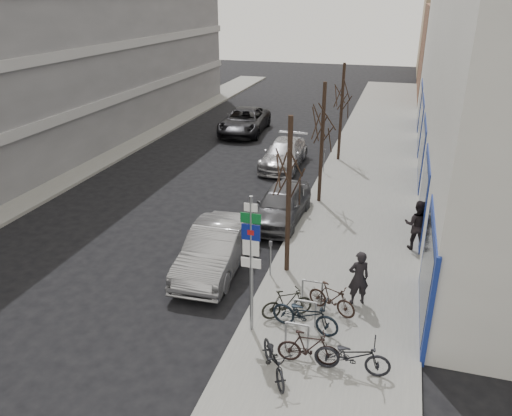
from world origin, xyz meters
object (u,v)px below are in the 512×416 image
Objects in this scene: tree_mid at (323,115)px; bike_far_curb at (353,353)px; lane_car at (244,121)px; meter_back at (324,158)px; parked_car_mid at (281,204)px; bike_near_right at (309,347)px; bike_rack at (305,310)px; bike_near_left at (274,357)px; meter_mid at (303,196)px; bike_mid_curb at (305,312)px; tree_near at (290,160)px; pedestrian_near at (359,278)px; pedestrian_far at (417,225)px; parked_car_back at (284,154)px; highway_sign_pole at (251,257)px; meter_front at (270,255)px; bike_mid_inner at (287,303)px; bike_far_inner at (332,298)px; parked_car_front at (216,249)px.

tree_mid is 11.78m from bike_far_curb.
tree_mid is at bearing -61.31° from lane_car.
parked_car_mid is at bearing -96.72° from meter_back.
meter_back is 15.09m from bike_near_right.
lane_car is (-8.31, 20.55, 0.17)m from bike_rack.
meter_mid is at bearing 66.99° from bike_near_left.
bike_near_right is 0.82× the size of bike_mid_curb.
tree_near is at bearing 112.48° from bike_rack.
meter_mid is 7.00m from pedestrian_near.
bike_mid_curb is at bearing 71.45° from pedestrian_far.
lane_car is 3.37× the size of pedestrian_near.
bike_far_curb is 0.38× the size of parked_car_back.
meter_back is at bearing 64.38° from bike_near_left.
highway_sign_pole is at bearing -88.32° from meter_mid.
highway_sign_pole is 3.31× the size of meter_back.
pedestrian_far reaches higher than meter_front.
bike_rack is at bearing 70.29° from pedestrian_far.
bike_mid_curb is 0.39× the size of parked_car_back.
bike_near_right is (1.60, -4.45, -3.46)m from tree_near.
meter_front is at bearing -131.99° from tree_near.
bike_mid_inner is 0.88× the size of pedestrian_near.
highway_sign_pole is 0.84× the size of parked_car_back.
bike_near_right is at bearing -163.30° from bike_far_inner.
parked_car_mid is (-0.75, 4.63, -0.15)m from meter_front.
bike_mid_inner is (-0.98, 1.79, -0.02)m from bike_near_right.
tree_near is 3.53× the size of bike_mid_inner.
parked_car_back reaches higher than meter_mid.
bike_mid_inner is at bearing -76.27° from parked_car_back.
parked_car_front reaches higher than bike_far_inner.
meter_front reaches higher than bike_mid_curb.
meter_front is (-0.45, -0.50, -3.19)m from tree_near.
bike_near_right is 0.85× the size of bike_far_curb.
bike_near_left is 1.12× the size of bike_far_inner.
bike_mid_inner is 0.31× the size of parked_car_back.
meter_back is 0.81× the size of bike_far_inner.
bike_near_right is at bearing 176.84° from bike_mid_inner.
bike_mid_curb reaches higher than bike_far_inner.
pedestrian_far is (4.20, 2.87, -2.99)m from tree_near.
tree_mid is 3.55m from meter_mid.
parked_car_front is 0.82× the size of lane_car.
highway_sign_pole is 2.60× the size of bike_near_right.
lane_car is 21.29m from pedestrian_near.
bike_mid_curb is 0.40× the size of parked_car_front.
pedestrian_far is (4.40, 6.38, -1.34)m from highway_sign_pole.
bike_near_right reaches higher than bike_mid_inner.
bike_near_right is 5.72m from parked_car_front.
bike_rack is 22.17m from lane_car.
bike_rack is at bearing -74.30° from parked_car_back.
lane_car is (-7.73, 20.31, 0.20)m from bike_mid_inner.
lane_car is at bearing 21.93° from bike_far_curb.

